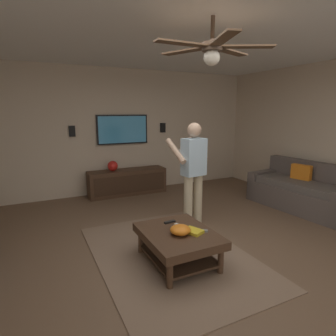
{
  "coord_description": "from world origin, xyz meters",
  "views": [
    {
      "loc": [
        -2.94,
        1.74,
        1.81
      ],
      "look_at": [
        0.88,
        -0.13,
        0.96
      ],
      "focal_mm": 30.32,
      "sensor_mm": 36.0,
      "label": 1
    }
  ],
  "objects_px": {
    "remote_black": "(170,222)",
    "media_console": "(127,182)",
    "remote_grey": "(201,231)",
    "wall_speaker_right": "(72,131)",
    "book": "(193,231)",
    "vase_round": "(113,166)",
    "ceiling_fan": "(213,50)",
    "coffee_table": "(178,240)",
    "couch": "(302,192)",
    "remote_white": "(180,226)",
    "bowl": "(180,230)",
    "wall_speaker_left": "(163,128)",
    "tv": "(123,129)",
    "person_standing": "(193,168)"
  },
  "relations": [
    {
      "from": "coffee_table",
      "to": "book",
      "type": "xyz_separation_m",
      "value": [
        -0.1,
        -0.15,
        0.12
      ]
    },
    {
      "from": "person_standing",
      "to": "wall_speaker_left",
      "type": "xyz_separation_m",
      "value": [
        2.36,
        -0.58,
        0.49
      ]
    },
    {
      "from": "person_standing",
      "to": "remote_grey",
      "type": "height_order",
      "value": "person_standing"
    },
    {
      "from": "couch",
      "to": "person_standing",
      "type": "bearing_deg",
      "value": -10.84
    },
    {
      "from": "tv",
      "to": "vase_round",
      "type": "relative_size",
      "value": 5.2
    },
    {
      "from": "coffee_table",
      "to": "media_console",
      "type": "bearing_deg",
      "value": -6.86
    },
    {
      "from": "couch",
      "to": "wall_speaker_right",
      "type": "height_order",
      "value": "wall_speaker_right"
    },
    {
      "from": "wall_speaker_right",
      "to": "book",
      "type": "bearing_deg",
      "value": -166.17
    },
    {
      "from": "remote_black",
      "to": "ceiling_fan",
      "type": "xyz_separation_m",
      "value": [
        -0.63,
        -0.15,
        1.99
      ]
    },
    {
      "from": "media_console",
      "to": "wall_speaker_right",
      "type": "distance_m",
      "value": 1.58
    },
    {
      "from": "remote_black",
      "to": "wall_speaker_left",
      "type": "distance_m",
      "value": 3.47
    },
    {
      "from": "tv",
      "to": "person_standing",
      "type": "bearing_deg",
      "value": 9.86
    },
    {
      "from": "book",
      "to": "wall_speaker_right",
      "type": "distance_m",
      "value": 3.67
    },
    {
      "from": "coffee_table",
      "to": "remote_grey",
      "type": "distance_m",
      "value": 0.3
    },
    {
      "from": "coffee_table",
      "to": "book",
      "type": "bearing_deg",
      "value": -124.5
    },
    {
      "from": "vase_round",
      "to": "ceiling_fan",
      "type": "distance_m",
      "value": 3.85
    },
    {
      "from": "book",
      "to": "person_standing",
      "type": "bearing_deg",
      "value": 126.39
    },
    {
      "from": "media_console",
      "to": "wall_speaker_right",
      "type": "relative_size",
      "value": 7.73
    },
    {
      "from": "tv",
      "to": "remote_white",
      "type": "relative_size",
      "value": 7.63
    },
    {
      "from": "wall_speaker_left",
      "to": "bowl",
      "type": "bearing_deg",
      "value": 158.1
    },
    {
      "from": "vase_round",
      "to": "bowl",
      "type": "bearing_deg",
      "value": 178.83
    },
    {
      "from": "bowl",
      "to": "remote_black",
      "type": "distance_m",
      "value": 0.37
    },
    {
      "from": "coffee_table",
      "to": "remote_black",
      "type": "bearing_deg",
      "value": -5.96
    },
    {
      "from": "book",
      "to": "ceiling_fan",
      "type": "bearing_deg",
      "value": -15.53
    },
    {
      "from": "remote_white",
      "to": "remote_black",
      "type": "distance_m",
      "value": 0.17
    },
    {
      "from": "remote_black",
      "to": "wall_speaker_right",
      "type": "xyz_separation_m",
      "value": [
        3.04,
        0.73,
        1.0
      ]
    },
    {
      "from": "remote_black",
      "to": "wall_speaker_left",
      "type": "height_order",
      "value": "wall_speaker_left"
    },
    {
      "from": "tv",
      "to": "wall_speaker_right",
      "type": "relative_size",
      "value": 5.2
    },
    {
      "from": "remote_grey",
      "to": "remote_white",
      "type": "bearing_deg",
      "value": -34.61
    },
    {
      "from": "coffee_table",
      "to": "vase_round",
      "type": "bearing_deg",
      "value": -0.99
    },
    {
      "from": "coffee_table",
      "to": "bowl",
      "type": "distance_m",
      "value": 0.17
    },
    {
      "from": "bowl",
      "to": "wall_speaker_left",
      "type": "relative_size",
      "value": 1.1
    },
    {
      "from": "remote_black",
      "to": "vase_round",
      "type": "distance_m",
      "value": 2.81
    },
    {
      "from": "media_console",
      "to": "wall_speaker_left",
      "type": "relative_size",
      "value": 7.73
    },
    {
      "from": "remote_black",
      "to": "media_console",
      "type": "bearing_deg",
      "value": 79.79
    },
    {
      "from": "tv",
      "to": "remote_black",
      "type": "xyz_separation_m",
      "value": [
        -3.03,
        0.34,
        -1.0
      ]
    },
    {
      "from": "wall_speaker_right",
      "to": "tv",
      "type": "bearing_deg",
      "value": -90.7
    },
    {
      "from": "bowl",
      "to": "ceiling_fan",
      "type": "distance_m",
      "value": 1.97
    },
    {
      "from": "remote_grey",
      "to": "book",
      "type": "distance_m",
      "value": 0.1
    },
    {
      "from": "couch",
      "to": "ceiling_fan",
      "type": "bearing_deg",
      "value": 16.08
    },
    {
      "from": "person_standing",
      "to": "bowl",
      "type": "xyz_separation_m",
      "value": [
        -1.05,
        0.79,
        -0.48
      ]
    },
    {
      "from": "media_console",
      "to": "remote_white",
      "type": "relative_size",
      "value": 11.33
    },
    {
      "from": "tv",
      "to": "book",
      "type": "xyz_separation_m",
      "value": [
        -3.42,
        0.22,
        -1.0
      ]
    },
    {
      "from": "book",
      "to": "wall_speaker_right",
      "type": "xyz_separation_m",
      "value": [
        3.43,
        0.85,
        0.99
      ]
    },
    {
      "from": "tv",
      "to": "book",
      "type": "height_order",
      "value": "tv"
    },
    {
      "from": "couch",
      "to": "ceiling_fan",
      "type": "distance_m",
      "value": 3.69
    },
    {
      "from": "remote_grey",
      "to": "wall_speaker_right",
      "type": "distance_m",
      "value": 3.72
    },
    {
      "from": "tv",
      "to": "vase_round",
      "type": "bearing_deg",
      "value": -53.41
    },
    {
      "from": "media_console",
      "to": "vase_round",
      "type": "relative_size",
      "value": 7.73
    },
    {
      "from": "bowl",
      "to": "book",
      "type": "bearing_deg",
      "value": -100.39
    }
  ]
}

